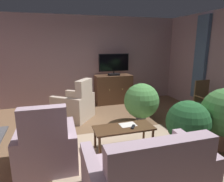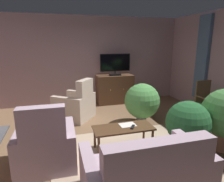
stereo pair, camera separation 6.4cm
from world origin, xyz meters
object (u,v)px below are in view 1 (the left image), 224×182
(coffee_table, at_px, (124,130))
(folded_newspaper, at_px, (128,125))
(side_chair_nearest_door, at_px, (205,101))
(cat, at_px, (32,139))
(tv_cabinet, at_px, (113,90))
(television, at_px, (114,64))
(potted_plant_small_fern_corner, at_px, (141,101))
(armchair_by_fireplace, at_px, (75,106))
(armchair_near_window, at_px, (47,148))
(tv_remote, at_px, (133,127))
(sofa_floral, at_px, (148,174))
(potted_plant_on_hearth_side, at_px, (188,123))

(coffee_table, bearing_deg, folded_newspaper, 34.12)
(side_chair_nearest_door, distance_m, cat, 4.09)
(tv_cabinet, height_order, television, television)
(folded_newspaper, height_order, potted_plant_small_fern_corner, potted_plant_small_fern_corner)
(armchair_by_fireplace, bearing_deg, armchair_near_window, -108.28)
(television, bearing_deg, potted_plant_small_fern_corner, -85.37)
(cat, bearing_deg, television, 42.02)
(tv_remote, xyz_separation_m, armchair_near_window, (-1.51, -0.11, -0.11))
(tv_cabinet, relative_size, armchair_near_window, 1.07)
(tv_remote, relative_size, sofa_floral, 0.11)
(tv_cabinet, xyz_separation_m, armchair_by_fireplace, (-1.37, -1.06, -0.10))
(folded_newspaper, xyz_separation_m, sofa_floral, (-0.20, -1.26, -0.13))
(tv_cabinet, height_order, potted_plant_small_fern_corner, potted_plant_small_fern_corner)
(sofa_floral, xyz_separation_m, cat, (-1.58, 1.89, -0.22))
(television, distance_m, sofa_floral, 4.20)
(tv_remote, height_order, potted_plant_on_hearth_side, potted_plant_on_hearth_side)
(tv_cabinet, height_order, cat, tv_cabinet)
(sofa_floral, bearing_deg, television, 79.11)
(tv_cabinet, distance_m, television, 0.85)
(coffee_table, height_order, side_chair_nearest_door, side_chair_nearest_door)
(television, xyz_separation_m, folded_newspaper, (-0.57, -2.75, -0.85))
(tv_remote, xyz_separation_m, potted_plant_small_fern_corner, (0.66, 1.08, 0.12))
(folded_newspaper, height_order, armchair_by_fireplace, armchair_by_fireplace)
(cat, bearing_deg, coffee_table, -22.89)
(sofa_floral, distance_m, potted_plant_small_fern_corner, 2.41)
(tv_remote, xyz_separation_m, cat, (-1.83, 0.76, -0.36))
(coffee_table, height_order, tv_remote, tv_remote)
(potted_plant_small_fern_corner, distance_m, cat, 2.56)
(armchair_by_fireplace, bearing_deg, cat, -131.30)
(coffee_table, xyz_separation_m, folded_newspaper, (0.11, 0.07, 0.06))
(armchair_by_fireplace, bearing_deg, potted_plant_small_fern_corner, -27.58)
(sofa_floral, xyz_separation_m, side_chair_nearest_door, (2.49, 1.88, 0.22))
(television, bearing_deg, armchair_near_window, -124.13)
(armchair_by_fireplace, height_order, potted_plant_small_fern_corner, armchair_by_fireplace)
(folded_newspaper, distance_m, armchair_near_window, 1.48)
(coffee_table, bearing_deg, cat, 157.11)
(potted_plant_on_hearth_side, xyz_separation_m, potted_plant_small_fern_corner, (-0.22, 1.46, -0.00))
(potted_plant_small_fern_corner, bearing_deg, folded_newspaper, -126.92)
(folded_newspaper, xyz_separation_m, armchair_by_fireplace, (-0.80, 1.74, -0.11))
(tv_remote, bearing_deg, potted_plant_small_fern_corner, -178.37)
(tv_cabinet, bearing_deg, sofa_floral, -100.75)
(coffee_table, bearing_deg, television, 76.49)
(tv_cabinet, relative_size, coffee_table, 1.07)
(television, distance_m, potted_plant_on_hearth_side, 3.35)
(armchair_near_window, bearing_deg, sofa_floral, -38.95)
(television, distance_m, armchair_by_fireplace, 1.95)
(coffee_table, xyz_separation_m, side_chair_nearest_door, (2.39, 0.69, 0.14))
(tv_remote, distance_m, side_chair_nearest_door, 2.36)
(tv_cabinet, height_order, armchair_near_window, armchair_near_window)
(tv_cabinet, relative_size, television, 1.22)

